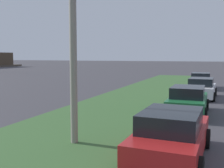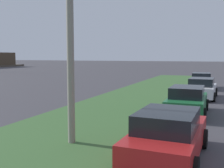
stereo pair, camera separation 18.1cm
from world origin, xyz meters
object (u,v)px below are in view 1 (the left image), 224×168
(parked_car_green, at_px, (188,101))
(parked_car_white, at_px, (201,88))
(parked_car_red, at_px, (172,135))
(streetlight, at_px, (83,14))
(parked_car_silver, at_px, (200,81))

(parked_car_green, xyz_separation_m, parked_car_white, (5.95, -0.35, 0.00))
(parked_car_white, bearing_deg, parked_car_green, 178.29)
(parked_car_red, xyz_separation_m, streetlight, (0.08, 2.91, 3.67))
(parked_car_white, relative_size, streetlight, 0.58)
(parked_car_white, distance_m, parked_car_silver, 6.28)
(parked_car_red, distance_m, parked_car_silver, 18.85)
(parked_car_red, relative_size, parked_car_green, 1.01)
(streetlight, bearing_deg, parked_car_white, -13.83)
(parked_car_green, bearing_deg, parked_car_red, -178.76)
(parked_car_red, relative_size, parked_car_white, 1.00)
(parked_car_red, height_order, streetlight, streetlight)
(parked_car_red, bearing_deg, streetlight, 90.27)
(parked_car_red, height_order, parked_car_green, same)
(parked_car_white, relative_size, parked_car_silver, 0.99)
(parked_car_red, height_order, parked_car_silver, same)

